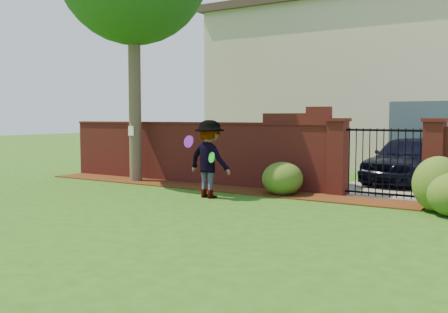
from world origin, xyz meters
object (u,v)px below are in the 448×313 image
Objects in this scene: frisbee_purple at (189,142)px; frisbee_green at (212,157)px; car at (405,160)px; man at (208,159)px.

frisbee_purple reaches higher than frisbee_green.
frisbee_purple reaches higher than car.
car is 6.13m from frisbee_green.
car is 2.20× the size of man.
man is 7.35× the size of frisbee_green.
frisbee_purple is 1.19× the size of frisbee_green.
man reaches higher than frisbee_green.
frisbee_purple is at bearing 172.24° from frisbee_green.
car is 6.47m from frisbee_purple.
frisbee_green is at bearing -7.76° from frisbee_purple.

